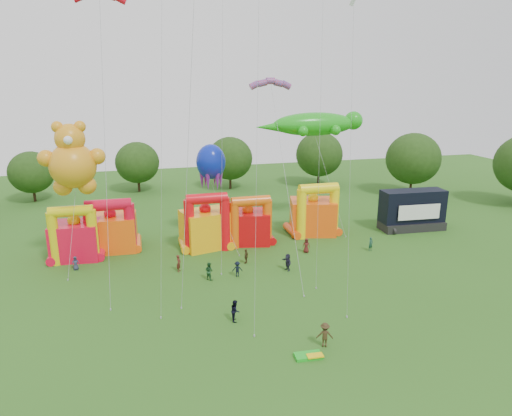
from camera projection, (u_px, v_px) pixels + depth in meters
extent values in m
plane|color=#2A5A19|center=(282.00, 381.00, 30.62)|extent=(160.00, 160.00, 0.00)
cylinder|color=#352314|center=(411.00, 184.00, 80.19)|extent=(0.44, 0.44, 3.72)
ellipsoid|color=#1F3C12|center=(413.00, 159.00, 78.96)|extent=(9.30, 9.30, 8.89)
cylinder|color=#352314|center=(318.00, 177.00, 87.01)|extent=(0.44, 0.44, 3.51)
ellipsoid|color=#1F3C12|center=(319.00, 154.00, 85.85)|extent=(8.77, 8.78, 8.39)
cylinder|color=#352314|center=(230.00, 180.00, 84.63)|extent=(0.44, 0.44, 3.30)
ellipsoid|color=#1F3C12|center=(230.00, 158.00, 83.54)|extent=(8.25, 8.25, 7.88)
cylinder|color=#352314|center=(139.00, 183.00, 82.46)|extent=(0.44, 0.44, 3.09)
ellipsoid|color=#1F3C12|center=(137.00, 163.00, 81.44)|extent=(7.73, 7.72, 7.38)
cylinder|color=#352314|center=(34.00, 193.00, 75.63)|extent=(0.44, 0.44, 2.88)
ellipsoid|color=#1F3C12|center=(31.00, 172.00, 74.68)|extent=(7.20, 7.20, 6.88)
cube|color=red|center=(76.00, 240.00, 51.40)|extent=(5.46, 4.53, 4.15)
cylinder|color=yellow|center=(54.00, 239.00, 49.29)|extent=(1.13, 1.13, 5.93)
cylinder|color=yellow|center=(93.00, 236.00, 50.27)|extent=(1.13, 1.13, 5.93)
cylinder|color=yellow|center=(71.00, 211.00, 48.98)|extent=(4.55, 1.18, 1.18)
sphere|color=yellow|center=(74.00, 220.00, 50.76)|extent=(1.40, 1.40, 1.40)
cube|color=#FD580D|center=(112.00, 233.00, 54.08)|extent=(5.91, 4.84, 4.14)
cylinder|color=red|center=(90.00, 231.00, 51.76)|extent=(1.25, 1.25, 5.92)
cylinder|color=red|center=(130.00, 228.00, 52.85)|extent=(1.25, 1.25, 5.92)
cylinder|color=red|center=(108.00, 205.00, 51.50)|extent=(5.06, 1.31, 1.31)
sphere|color=red|center=(110.00, 213.00, 53.44)|extent=(1.40, 1.40, 1.40)
cube|color=#FEAA0D|center=(206.00, 229.00, 54.81)|extent=(6.21, 5.43, 4.49)
cylinder|color=red|center=(190.00, 227.00, 52.60)|extent=(1.18, 1.18, 6.41)
cylinder|color=red|center=(225.00, 224.00, 53.62)|extent=(1.18, 1.18, 6.41)
cylinder|color=red|center=(207.00, 199.00, 52.24)|extent=(4.76, 1.23, 1.23)
sphere|color=red|center=(205.00, 209.00, 54.12)|extent=(1.40, 1.40, 1.40)
cube|color=red|center=(248.00, 227.00, 56.48)|extent=(5.99, 5.18, 3.97)
cylinder|color=#ED5C0C|center=(234.00, 225.00, 54.33)|extent=(1.15, 1.15, 5.67)
cylinder|color=#ED5C0C|center=(267.00, 223.00, 55.33)|extent=(1.15, 1.15, 5.67)
cylinder|color=#ED5C0C|center=(251.00, 201.00, 54.06)|extent=(4.67, 1.21, 1.21)
sphere|color=#ED5C0C|center=(248.00, 209.00, 55.86)|extent=(1.40, 1.40, 1.40)
cube|color=#FF520D|center=(313.00, 216.00, 59.89)|extent=(6.66, 5.84, 4.47)
cylinder|color=yellow|center=(301.00, 214.00, 57.55)|extent=(1.25, 1.25, 6.38)
cylinder|color=yellow|center=(334.00, 212.00, 58.64)|extent=(1.25, 1.25, 6.38)
cylinder|color=yellow|center=(319.00, 189.00, 57.23)|extent=(5.07, 1.32, 1.32)
sphere|color=yellow|center=(313.00, 198.00, 59.21)|extent=(1.40, 1.40, 1.40)
cube|color=black|center=(411.00, 225.00, 61.75)|extent=(8.74, 3.69, 1.10)
cube|color=black|center=(412.00, 206.00, 61.21)|extent=(8.72, 3.27, 4.29)
cube|color=white|center=(419.00, 212.00, 59.79)|extent=(5.91, 0.41, 2.02)
cylinder|color=black|center=(394.00, 231.00, 59.75)|extent=(0.30, 0.90, 0.90)
cylinder|color=black|center=(439.00, 227.00, 61.43)|extent=(0.30, 0.90, 0.90)
sphere|color=orange|center=(73.00, 166.00, 47.22)|extent=(4.74, 4.74, 4.74)
sphere|color=orange|center=(70.00, 138.00, 46.47)|extent=(3.02, 3.02, 3.02)
sphere|color=orange|center=(57.00, 127.00, 45.88)|extent=(1.19, 1.19, 1.19)
sphere|color=orange|center=(80.00, 126.00, 46.41)|extent=(1.19, 1.19, 1.19)
sphere|color=orange|center=(46.00, 158.00, 46.38)|extent=(1.72, 1.72, 1.72)
sphere|color=orange|center=(97.00, 156.00, 47.60)|extent=(1.72, 1.72, 1.72)
sphere|color=orange|center=(63.00, 186.00, 47.52)|extent=(1.94, 1.94, 1.94)
sphere|color=orange|center=(87.00, 185.00, 48.10)|extent=(1.94, 1.94, 1.94)
sphere|color=white|center=(68.00, 140.00, 45.11)|extent=(0.86, 0.86, 0.86)
ellipsoid|color=#1CA417|center=(314.00, 124.00, 60.77)|extent=(11.61, 3.63, 3.08)
sphere|color=#1CA417|center=(353.00, 121.00, 62.06)|extent=(2.49, 2.49, 2.49)
cone|color=#1CA417|center=(272.00, 127.00, 59.38)|extent=(4.54, 1.81, 1.81)
sphere|color=#1CA417|center=(325.00, 127.00, 63.20)|extent=(1.36, 1.36, 1.36)
sphere|color=#1CA417|center=(336.00, 130.00, 59.82)|extent=(1.36, 1.36, 1.36)
sphere|color=#1CA417|center=(294.00, 128.00, 62.08)|extent=(1.36, 1.36, 1.36)
sphere|color=#1CA417|center=(303.00, 131.00, 58.70)|extent=(1.36, 1.36, 1.36)
ellipsoid|color=#0B1FAA|center=(211.00, 162.00, 56.16)|extent=(3.62, 3.62, 4.35)
cone|color=#591E8C|center=(221.00, 177.00, 56.99)|extent=(0.82, 0.82, 2.90)
cone|color=#591E8C|center=(215.00, 176.00, 57.79)|extent=(0.82, 0.82, 2.90)
cone|color=#591E8C|center=(205.00, 176.00, 57.50)|extent=(0.82, 0.82, 2.90)
cone|color=#591E8C|center=(202.00, 178.00, 56.41)|extent=(0.82, 0.82, 2.90)
cone|color=#591E8C|center=(208.00, 180.00, 55.61)|extent=(0.82, 0.82, 2.90)
cone|color=#591E8C|center=(217.00, 179.00, 55.89)|extent=(0.82, 0.82, 2.90)
cube|color=green|center=(308.00, 356.00, 33.25)|extent=(2.05, 1.11, 0.24)
cube|color=yellow|center=(315.00, 356.00, 33.03)|extent=(1.23, 0.67, 0.10)
imported|color=#2B3149|center=(76.00, 263.00, 48.39)|extent=(0.79, 0.55, 1.54)
imported|color=#4F1E16|center=(179.00, 263.00, 48.01)|extent=(0.66, 0.78, 1.83)
imported|color=#1B4522|center=(209.00, 271.00, 46.02)|extent=(1.12, 1.14, 1.85)
imported|color=black|center=(237.00, 269.00, 46.79)|extent=(1.16, 0.80, 1.64)
imported|color=#45361B|center=(246.00, 256.00, 50.16)|extent=(0.88, 1.03, 1.65)
imported|color=#232138|center=(288.00, 262.00, 48.27)|extent=(0.82, 1.79, 1.86)
imported|color=#4F1916|center=(306.00, 246.00, 53.26)|extent=(0.99, 0.82, 1.74)
imported|color=#1A4332|center=(371.00, 244.00, 53.85)|extent=(0.70, 0.56, 1.67)
imported|color=black|center=(235.00, 310.00, 38.12)|extent=(0.88, 1.04, 1.87)
imported|color=#392A16|center=(325.00, 335.00, 34.40)|extent=(1.42, 1.08, 1.96)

